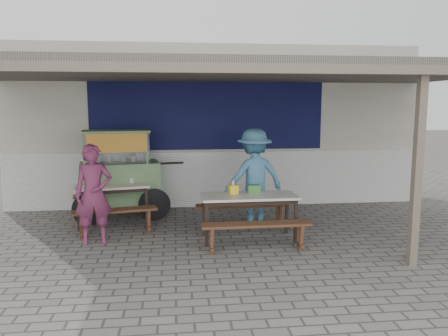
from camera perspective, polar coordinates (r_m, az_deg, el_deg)
name	(u,v)px	position (r m, az deg, el deg)	size (l,w,h in m)	color
ground	(236,249)	(6.85, 1.58, -10.58)	(60.00, 60.00, 0.00)	slate
back_wall	(215,126)	(10.05, -1.21, 5.46)	(9.00, 1.28, 3.50)	beige
warung_roof	(230,74)	(7.39, 0.81, 12.18)	(9.00, 4.21, 2.81)	#5B534E
table_left	(112,189)	(8.30, -14.43, -2.72)	(1.41, 0.88, 0.75)	white
bench_left_street	(115,216)	(7.70, -14.02, -6.09)	(1.44, 0.55, 0.45)	brown
bench_left_wall	(110,199)	(9.04, -14.62, -3.98)	(1.44, 0.55, 0.45)	brown
table_right	(249,200)	(7.17, 3.25, -4.14)	(1.57, 0.69, 0.75)	white
bench_right_street	(256,230)	(6.64, 4.23, -8.07)	(1.66, 0.30, 0.45)	brown
bench_right_wall	(242,210)	(7.85, 2.39, -5.49)	(1.66, 0.30, 0.45)	brown
vendor_cart	(119,171)	(8.75, -13.56, -0.34)	(2.07, 1.12, 1.73)	#769A66
patron_street_side	(94,194)	(7.25, -16.66, -3.29)	(0.58, 0.38, 1.60)	#6F2B4C
patron_wall_side	(129,177)	(9.31, -12.35, -1.09)	(0.71, 0.55, 1.45)	brown
patron_right_table	(254,177)	(8.07, 3.95, -1.17)	(1.15, 0.66, 1.78)	teal
tissue_box	(233,189)	(7.25, 1.22, -2.78)	(0.14, 0.14, 0.14)	yellow
donation_box	(254,189)	(7.30, 3.93, -2.75)	(0.20, 0.14, 0.14)	#3C7C37
condiment_jar	(132,180)	(8.40, -11.96, -1.61)	(0.08, 0.08, 0.09)	beige
condiment_bowl	(97,185)	(8.24, -16.31, -2.09)	(0.22, 0.22, 0.05)	silver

